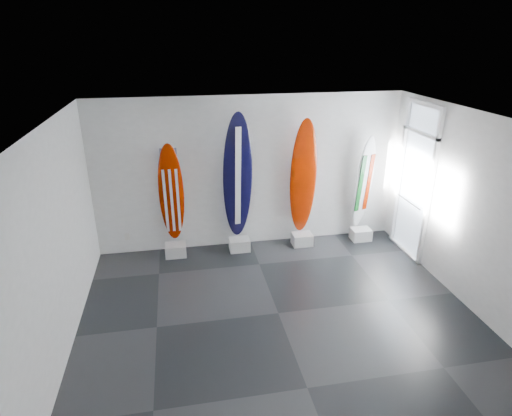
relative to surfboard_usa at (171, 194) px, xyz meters
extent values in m
plane|color=black|center=(1.53, -2.28, -1.25)|extent=(6.00, 6.00, 0.00)
plane|color=white|center=(1.53, -2.28, 1.75)|extent=(6.00, 6.00, 0.00)
plane|color=silver|center=(1.53, 0.22, 0.25)|extent=(6.00, 0.00, 6.00)
plane|color=silver|center=(1.53, -4.78, 0.25)|extent=(6.00, 0.00, 6.00)
plane|color=silver|center=(-1.47, -2.28, 0.25)|extent=(0.00, 5.00, 5.00)
plane|color=silver|center=(4.53, -2.28, 0.25)|extent=(0.00, 5.00, 5.00)
cube|color=silver|center=(0.00, -0.10, -1.13)|extent=(0.40, 0.30, 0.24)
ellipsoid|color=#8C1900|center=(0.00, 0.00, 0.00)|extent=(0.47, 0.44, 2.03)
cube|color=silver|center=(1.26, -0.10, -1.13)|extent=(0.40, 0.30, 0.24)
ellipsoid|color=black|center=(1.26, 0.00, 0.25)|extent=(0.60, 0.35, 2.52)
cube|color=silver|center=(2.55, -0.10, -1.13)|extent=(0.40, 0.30, 0.24)
ellipsoid|color=#8C1900|center=(2.55, 0.00, 0.17)|extent=(0.53, 0.24, 2.36)
cube|color=silver|center=(3.83, -0.10, -1.13)|extent=(0.40, 0.30, 0.24)
ellipsoid|color=white|center=(3.83, 0.00, -0.02)|extent=(0.51, 0.39, 1.98)
cube|color=silver|center=(-0.92, 0.20, -0.90)|extent=(0.09, 0.02, 0.13)
camera|label=1|loc=(0.17, -7.67, 2.81)|focal=30.11mm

